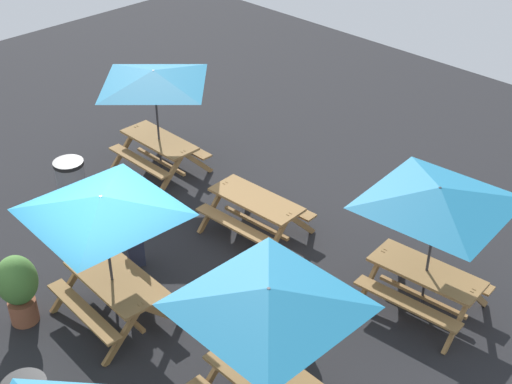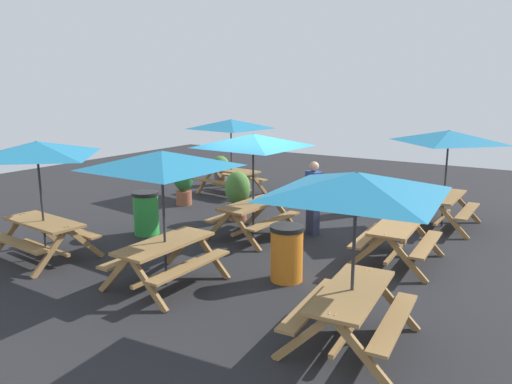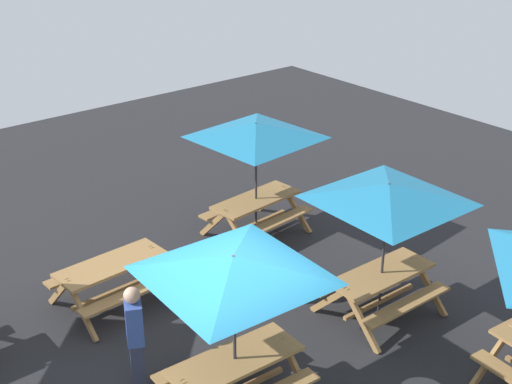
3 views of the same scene
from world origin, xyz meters
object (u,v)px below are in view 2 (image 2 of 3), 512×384
object	(u,v)px
picnic_table_4	(37,158)
picnic_table_0	(448,144)
trash_bin_gray	(364,195)
trash_bin_orange	(287,253)
picnic_table_2	(356,197)
picnic_table_5	(253,148)
picnic_table_3	(162,170)
potted_plant_0	(183,181)
potted_plant_2	(220,169)
picnic_table_1	(397,234)
person_standing	(313,196)
trash_bin_green	(146,213)
picnic_table_6	(231,130)
potted_plant_1	(238,192)

from	to	relation	value
picnic_table_4	picnic_table_0	bearing A→B (deg)	-128.16
trash_bin_gray	trash_bin_orange	size ratio (longest dim) A/B	1.00
picnic_table_0	picnic_table_2	xyz separation A→B (m)	(-6.42, -0.24, 0.00)
picnic_table_5	trash_bin_gray	world-z (taller)	picnic_table_5
picnic_table_0	trash_bin_gray	xyz separation A→B (m)	(0.19, 2.05, -1.49)
picnic_table_3	potted_plant_0	size ratio (longest dim) A/B	2.30
picnic_table_0	potted_plant_2	size ratio (longest dim) A/B	2.38
picnic_table_1	picnic_table_5	world-z (taller)	picnic_table_5
person_standing	trash_bin_green	bearing A→B (deg)	58.13
potted_plant_2	trash_bin_orange	bearing A→B (deg)	-136.08
person_standing	trash_bin_gray	bearing A→B (deg)	-70.92
picnic_table_2	trash_bin_orange	bearing A→B (deg)	45.15
picnic_table_2	picnic_table_4	size ratio (longest dim) A/B	1.21
picnic_table_2	picnic_table_6	distance (m)	9.38
trash_bin_orange	potted_plant_1	distance (m)	4.07
person_standing	picnic_table_2	bearing A→B (deg)	147.63
picnic_table_0	potted_plant_1	distance (m)	5.12
picnic_table_2	trash_bin_gray	world-z (taller)	picnic_table_2
trash_bin_green	picnic_table_1	bearing A→B (deg)	-77.33
picnic_table_3	person_standing	distance (m)	4.21
picnic_table_1	potted_plant_2	distance (m)	8.48
picnic_table_3	picnic_table_6	bearing A→B (deg)	27.33
picnic_table_4	trash_bin_orange	xyz separation A→B (m)	(1.54, -4.52, -1.49)
picnic_table_1	picnic_table_5	distance (m)	3.51
picnic_table_5	trash_bin_green	world-z (taller)	picnic_table_5
picnic_table_0	trash_bin_green	world-z (taller)	picnic_table_0
potted_plant_1	potted_plant_2	world-z (taller)	potted_plant_1
potted_plant_0	person_standing	world-z (taller)	person_standing
picnic_table_5	potted_plant_1	xyz separation A→B (m)	(0.97, 1.08, -1.28)
trash_bin_gray	potted_plant_0	distance (m)	4.96
potted_plant_0	picnic_table_6	bearing A→B (deg)	-9.35
picnic_table_6	picnic_table_2	bearing A→B (deg)	141.38
picnic_table_1	person_standing	xyz separation A→B (m)	(0.81, 2.16, 0.32)
picnic_table_0	picnic_table_4	distance (m)	8.87
picnic_table_0	picnic_table_3	xyz separation A→B (m)	(-6.22, 3.15, 0.00)
picnic_table_4	potted_plant_1	size ratio (longest dim) A/B	1.89
picnic_table_3	potted_plant_0	bearing A→B (deg)	38.48
potted_plant_0	person_standing	size ratio (longest dim) A/B	0.74
picnic_table_3	potted_plant_2	xyz separation A→B (m)	(7.47, 4.34, -1.44)
picnic_table_3	picnic_table_5	xyz separation A→B (m)	(3.12, 0.24, 0.00)
picnic_table_0	picnic_table_3	size ratio (longest dim) A/B	0.83
picnic_table_0	person_standing	xyz separation A→B (m)	(-2.24, 2.34, -1.10)
picnic_table_2	picnic_table_3	distance (m)	3.40
picnic_table_1	picnic_table_2	size ratio (longest dim) A/B	0.66
picnic_table_1	picnic_table_4	distance (m)	6.94
picnic_table_5	picnic_table_3	bearing A→B (deg)	-172.66
picnic_table_4	trash_bin_gray	bearing A→B (deg)	-116.08
picnic_table_0	picnic_table_4	size ratio (longest dim) A/B	1.00
picnic_table_0	picnic_table_2	distance (m)	6.43
picnic_table_6	potted_plant_2	world-z (taller)	picnic_table_6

